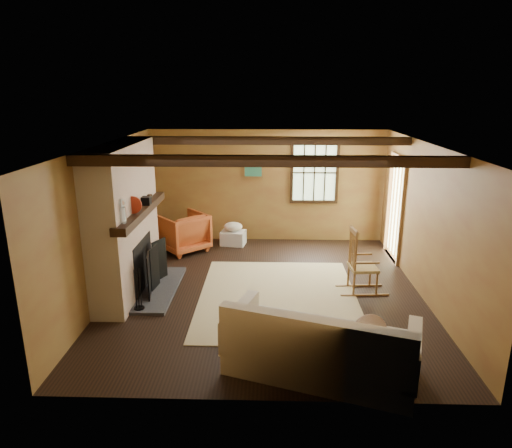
{
  "coord_description": "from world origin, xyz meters",
  "views": [
    {
      "loc": [
        0.05,
        -6.88,
        3.18
      ],
      "look_at": [
        -0.17,
        0.4,
        1.04
      ],
      "focal_mm": 32.0,
      "sensor_mm": 36.0,
      "label": 1
    }
  ],
  "objects_px": {
    "sofa": "(320,350)",
    "armchair": "(183,232)",
    "fireplace": "(126,226)",
    "laundry_basket": "(233,238)",
    "rocking_chair": "(361,265)"
  },
  "relations": [
    {
      "from": "fireplace",
      "to": "laundry_basket",
      "type": "distance_m",
      "value": 2.96
    },
    {
      "from": "rocking_chair",
      "to": "fireplace",
      "type": "bearing_deg",
      "value": 86.39
    },
    {
      "from": "fireplace",
      "to": "sofa",
      "type": "height_order",
      "value": "fireplace"
    },
    {
      "from": "fireplace",
      "to": "rocking_chair",
      "type": "distance_m",
      "value": 3.82
    },
    {
      "from": "laundry_basket",
      "to": "armchair",
      "type": "distance_m",
      "value": 1.1
    },
    {
      "from": "rocking_chair",
      "to": "armchair",
      "type": "bearing_deg",
      "value": 55.24
    },
    {
      "from": "laundry_basket",
      "to": "armchair",
      "type": "bearing_deg",
      "value": -157.25
    },
    {
      "from": "rocking_chair",
      "to": "sofa",
      "type": "distance_m",
      "value": 2.47
    },
    {
      "from": "rocking_chair",
      "to": "sofa",
      "type": "height_order",
      "value": "rocking_chair"
    },
    {
      "from": "laundry_basket",
      "to": "armchair",
      "type": "xyz_separation_m",
      "value": [
        -0.99,
        -0.41,
        0.25
      ]
    },
    {
      "from": "rocking_chair",
      "to": "laundry_basket",
      "type": "distance_m",
      "value": 3.24
    },
    {
      "from": "fireplace",
      "to": "armchair",
      "type": "relative_size",
      "value": 2.75
    },
    {
      "from": "rocking_chair",
      "to": "armchair",
      "type": "relative_size",
      "value": 1.24
    },
    {
      "from": "fireplace",
      "to": "laundry_basket",
      "type": "bearing_deg",
      "value": 57.45
    },
    {
      "from": "sofa",
      "to": "armchair",
      "type": "xyz_separation_m",
      "value": [
        -2.35,
        4.19,
        0.08
      ]
    }
  ]
}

